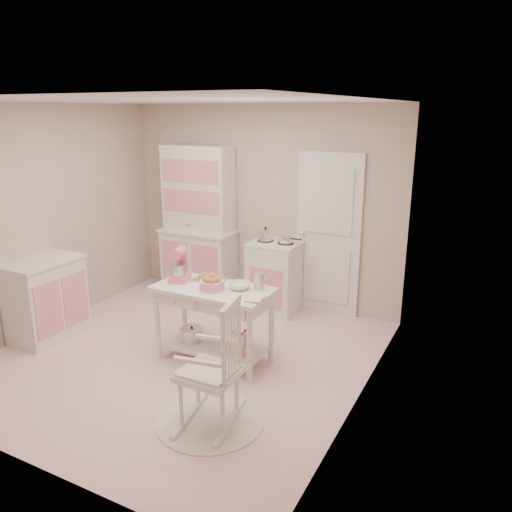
{
  "coord_description": "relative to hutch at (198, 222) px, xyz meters",
  "views": [
    {
      "loc": [
        2.9,
        -3.9,
        2.52
      ],
      "look_at": [
        0.58,
        0.6,
        1.03
      ],
      "focal_mm": 35.0,
      "sensor_mm": 36.0,
      "label": 1
    }
  ],
  "objects": [
    {
      "name": "room_shell",
      "position": [
        0.86,
        -1.66,
        0.61
      ],
      "size": [
        3.84,
        3.84,
        2.62
      ],
      "color": "pink",
      "rests_on": "ground"
    },
    {
      "name": "door",
      "position": [
        1.81,
        0.21,
        -0.02
      ],
      "size": [
        0.82,
        0.05,
        2.04
      ],
      "primitive_type": "cube",
      "color": "silver",
      "rests_on": "ground"
    },
    {
      "name": "hutch",
      "position": [
        0.0,
        0.0,
        0.0
      ],
      "size": [
        1.06,
        0.5,
        2.08
      ],
      "primitive_type": "cube",
      "color": "silver",
      "rests_on": "ground"
    },
    {
      "name": "stove",
      "position": [
        1.2,
        -0.05,
        -0.58
      ],
      "size": [
        0.62,
        0.57,
        0.92
      ],
      "primitive_type": "cube",
      "color": "silver",
      "rests_on": "ground"
    },
    {
      "name": "base_cabinet",
      "position": [
        -0.77,
        -1.95,
        -0.58
      ],
      "size": [
        0.54,
        0.84,
        0.92
      ],
      "primitive_type": "cube",
      "color": "silver",
      "rests_on": "ground"
    },
    {
      "name": "lace_rug",
      "position": [
        1.75,
        -2.5,
        -1.03
      ],
      "size": [
        0.92,
        0.92,
        0.01
      ],
      "primitive_type": "cylinder",
      "color": "white",
      "rests_on": "ground"
    },
    {
      "name": "rocking_chair",
      "position": [
        1.75,
        -2.5,
        -0.49
      ],
      "size": [
        0.6,
        0.79,
        1.1
      ],
      "primitive_type": "cube",
      "rotation": [
        0.0,
        0.0,
        0.18
      ],
      "color": "silver",
      "rests_on": "ground"
    },
    {
      "name": "work_table",
      "position": [
        1.21,
        -1.56,
        -0.64
      ],
      "size": [
        1.2,
        0.6,
        0.8
      ],
      "primitive_type": "cube",
      "color": "silver",
      "rests_on": "ground"
    },
    {
      "name": "stand_mixer",
      "position": [
        0.79,
        -1.54,
        -0.07
      ],
      "size": [
        0.28,
        0.33,
        0.34
      ],
      "primitive_type": "cube",
      "rotation": [
        0.0,
        0.0,
        0.32
      ],
      "color": "#F96982",
      "rests_on": "work_table"
    },
    {
      "name": "cookie_tray",
      "position": [
        1.06,
        -1.38,
        -0.23
      ],
      "size": [
        0.34,
        0.24,
        0.02
      ],
      "primitive_type": "cube",
      "color": "silver",
      "rests_on": "work_table"
    },
    {
      "name": "bread_basket",
      "position": [
        1.23,
        -1.61,
        -0.19
      ],
      "size": [
        0.25,
        0.25,
        0.09
      ],
      "primitive_type": "cylinder",
      "color": "pink",
      "rests_on": "work_table"
    },
    {
      "name": "mixing_bowl",
      "position": [
        1.47,
        -1.48,
        -0.21
      ],
      "size": [
        0.22,
        0.22,
        0.07
      ],
      "primitive_type": "imported",
      "color": "white",
      "rests_on": "work_table"
    },
    {
      "name": "metal_pitcher",
      "position": [
        1.65,
        -1.4,
        -0.16
      ],
      "size": [
        0.1,
        0.1,
        0.17
      ],
      "primitive_type": "cylinder",
      "color": "silver",
      "rests_on": "work_table"
    },
    {
      "name": "recipe_book",
      "position": [
        1.66,
        -1.68,
        -0.23
      ],
      "size": [
        0.2,
        0.24,
        0.02
      ],
      "primitive_type": "imported",
      "rotation": [
        0.0,
        0.0,
        0.24
      ],
      "color": "white",
      "rests_on": "work_table"
    }
  ]
}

